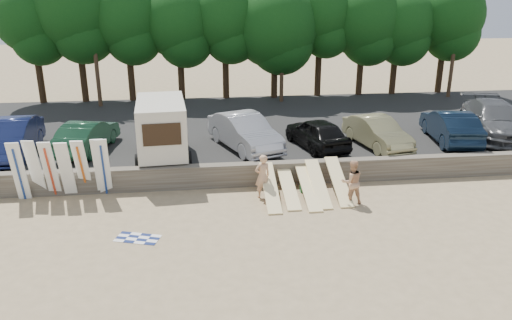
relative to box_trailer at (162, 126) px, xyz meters
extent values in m
plane|color=tan|center=(5.34, -5.07, -2.19)|extent=(120.00, 120.00, 0.00)
cube|color=#6B6356|center=(5.34, -2.07, -1.69)|extent=(44.00, 0.50, 1.00)
cube|color=#282828|center=(5.34, 5.43, -1.84)|extent=(44.00, 14.50, 0.70)
cylinder|color=#382616|center=(-8.69, 12.53, 0.39)|extent=(0.44, 0.44, 3.77)
sphere|color=#164B15|center=(-8.69, 12.53, 4.08)|extent=(4.73, 4.73, 4.73)
cylinder|color=#382616|center=(-5.90, 12.53, 0.56)|extent=(0.44, 0.44, 4.10)
sphere|color=#164B15|center=(-5.90, 12.53, 4.57)|extent=(5.62, 5.62, 5.62)
cylinder|color=#382616|center=(-2.75, 12.53, 0.40)|extent=(0.44, 0.44, 3.78)
sphere|color=#164B15|center=(-2.75, 12.53, 4.10)|extent=(5.04, 5.04, 5.04)
cylinder|color=#382616|center=(0.62, 12.53, 0.30)|extent=(0.44, 0.44, 3.58)
sphere|color=#164B15|center=(0.62, 12.53, 3.80)|extent=(5.05, 5.05, 5.05)
cylinder|color=#382616|center=(3.69, 12.53, 0.39)|extent=(0.44, 0.44, 3.75)
sphere|color=#164B15|center=(3.69, 12.53, 4.05)|extent=(5.04, 5.04, 5.04)
cylinder|color=#382616|center=(7.05, 12.24, 0.20)|extent=(0.44, 0.44, 3.38)
sphere|color=#164B15|center=(7.05, 12.24, 3.51)|extent=(5.93, 5.93, 5.93)
cylinder|color=#382616|center=(10.23, 12.53, 0.44)|extent=(0.44, 0.44, 3.85)
sphere|color=#164B15|center=(10.23, 12.53, 4.20)|extent=(4.59, 4.59, 4.59)
cylinder|color=#382616|center=(13.29, 12.53, 0.31)|extent=(0.44, 0.44, 3.59)
sphere|color=#164B15|center=(13.29, 12.53, 3.82)|extent=(5.34, 5.34, 5.34)
cylinder|color=#382616|center=(15.80, 12.52, 0.23)|extent=(0.44, 0.44, 3.44)
sphere|color=#164B15|center=(15.80, 12.52, 3.59)|extent=(5.00, 5.00, 5.00)
cylinder|color=#382616|center=(19.33, 12.53, 0.37)|extent=(0.44, 0.44, 3.72)
sphere|color=#164B15|center=(19.33, 12.53, 4.01)|extent=(5.15, 5.15, 5.15)
cylinder|color=#473321|center=(-4.66, 10.93, 3.01)|extent=(0.26, 0.26, 9.00)
cylinder|color=#473321|center=(7.34, 10.93, 3.01)|extent=(0.26, 0.26, 9.00)
cylinder|color=#473321|center=(19.34, 10.93, 3.01)|extent=(0.26, 0.26, 9.00)
cube|color=beige|center=(0.00, 0.01, 0.02)|extent=(2.37, 4.30, 2.29)
cube|color=black|center=(0.15, -2.09, 0.23)|extent=(1.56, 0.15, 0.94)
cylinder|color=black|center=(-1.00, -1.42, -1.15)|extent=(0.26, 0.70, 0.69)
cylinder|color=black|center=(1.19, -1.27, -1.15)|extent=(0.26, 0.70, 0.69)
cylinder|color=black|center=(-1.19, 1.28, -1.15)|extent=(0.26, 0.70, 0.69)
cylinder|color=black|center=(1.00, 1.43, -1.15)|extent=(0.26, 0.70, 0.69)
imported|color=#131B45|center=(-6.93, 1.01, -0.63)|extent=(2.02, 5.26, 1.71)
imported|color=#153C25|center=(-3.63, 1.45, -0.74)|extent=(2.51, 4.76, 1.49)
imported|color=#A6A6AB|center=(3.86, 0.90, -0.65)|extent=(3.48, 5.39, 1.68)
imported|color=black|center=(7.35, 0.63, -0.75)|extent=(2.77, 4.63, 1.48)
imported|color=#898357|center=(10.31, 0.44, -0.76)|extent=(2.41, 4.64, 1.46)
imported|color=black|center=(14.26, 0.82, -0.68)|extent=(2.39, 5.10, 1.62)
imported|color=#4B4D50|center=(17.03, 1.51, -0.61)|extent=(3.79, 6.44, 1.75)
cube|color=white|center=(-5.46, -2.71, -0.91)|extent=(0.51, 0.61, 2.56)
cube|color=white|center=(-4.91, -2.46, -0.91)|extent=(0.60, 0.71, 2.55)
cube|color=white|center=(-4.31, -2.58, -0.93)|extent=(0.52, 0.76, 2.52)
cube|color=white|center=(-3.68, -2.65, -0.94)|extent=(0.50, 0.82, 2.50)
cube|color=white|center=(-3.08, -2.47, -0.94)|extent=(0.56, 0.85, 2.50)
cube|color=white|center=(-2.35, -2.55, -0.92)|extent=(0.52, 0.67, 2.54)
cube|color=white|center=(-2.23, -2.57, -0.92)|extent=(0.56, 0.73, 2.54)
cube|color=#FFE5A0|center=(4.42, -3.77, -1.63)|extent=(0.56, 2.83, 1.12)
cube|color=#FFE5A0|center=(5.21, -3.51, -1.77)|extent=(0.56, 2.92, 0.84)
cube|color=#FFE5A0|center=(5.99, -3.74, -1.74)|extent=(0.56, 2.90, 0.90)
cube|color=#FFE5A0|center=(6.43, -3.58, -1.64)|extent=(0.56, 2.84, 1.10)
cube|color=#FFE5A0|center=(7.31, -3.53, -1.60)|extent=(0.56, 2.81, 1.18)
imported|color=tan|center=(4.15, -3.43, -1.27)|extent=(0.77, 0.61, 1.83)
imported|color=tan|center=(7.57, -4.41, -1.29)|extent=(0.90, 0.72, 1.80)
cube|color=#227C3E|center=(5.99, -3.09, -2.03)|extent=(0.39, 0.31, 0.32)
cube|color=orange|center=(6.38, -2.67, -2.08)|extent=(0.33, 0.28, 0.22)
plane|color=white|center=(-0.58, -6.43, -2.18)|extent=(1.89, 1.89, 0.00)
camera|label=1|loc=(1.65, -22.06, 6.07)|focal=35.00mm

